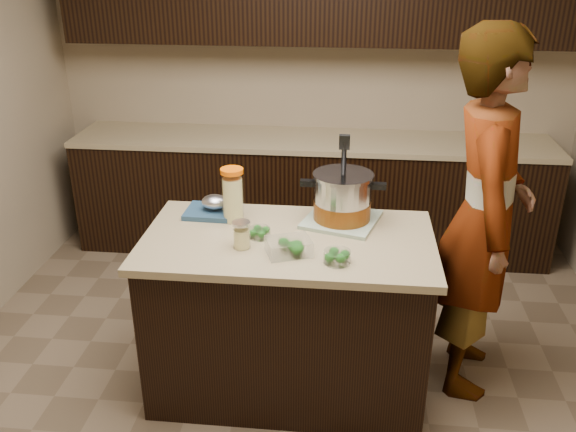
% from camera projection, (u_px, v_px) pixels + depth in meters
% --- Properties ---
extents(ground_plane, '(4.00, 4.00, 0.00)m').
position_uv_depth(ground_plane, '(288.00, 382.00, 3.41)').
color(ground_plane, brown).
rests_on(ground_plane, ground).
extents(room_shell, '(4.04, 4.04, 2.72)m').
position_uv_depth(room_shell, '(288.00, 74.00, 2.70)').
color(room_shell, tan).
rests_on(room_shell, ground).
extents(back_cabinets, '(3.60, 0.63, 2.33)m').
position_uv_depth(back_cabinets, '(312.00, 131.00, 4.60)').
color(back_cabinets, black).
rests_on(back_cabinets, ground).
extents(island, '(1.46, 0.81, 0.90)m').
position_uv_depth(island, '(288.00, 314.00, 3.22)').
color(island, black).
rests_on(island, ground).
extents(dish_towel, '(0.45, 0.45, 0.02)m').
position_uv_depth(dish_towel, '(342.00, 220.00, 3.21)').
color(dish_towel, '#56805A').
rests_on(dish_towel, island).
extents(stock_pot, '(0.44, 0.32, 0.45)m').
position_uv_depth(stock_pot, '(342.00, 200.00, 3.17)').
color(stock_pot, '#B7B7BC').
rests_on(stock_pot, dish_towel).
extents(lemonade_pitcher, '(0.15, 0.15, 0.29)m').
position_uv_depth(lemonade_pitcher, '(233.00, 197.00, 3.17)').
color(lemonade_pitcher, '#E1D889').
rests_on(lemonade_pitcher, island).
extents(mason_jar, '(0.10, 0.10, 0.14)m').
position_uv_depth(mason_jar, '(242.00, 235.00, 2.92)').
color(mason_jar, '#E1D889').
rests_on(mason_jar, island).
extents(broccoli_tub_left, '(0.12, 0.12, 0.05)m').
position_uv_depth(broccoli_tub_left, '(260.00, 233.00, 3.03)').
color(broccoli_tub_left, silver).
rests_on(broccoli_tub_left, island).
extents(broccoli_tub_right, '(0.14, 0.14, 0.06)m').
position_uv_depth(broccoli_tub_right, '(337.00, 257.00, 2.79)').
color(broccoli_tub_right, silver).
rests_on(broccoli_tub_right, island).
extents(broccoli_tub_rect, '(0.24, 0.21, 0.07)m').
position_uv_depth(broccoli_tub_rect, '(289.00, 247.00, 2.87)').
color(broccoli_tub_rect, silver).
rests_on(broccoli_tub_rect, island).
extents(blue_tray, '(0.28, 0.23, 0.10)m').
position_uv_depth(blue_tray, '(213.00, 208.00, 3.29)').
color(blue_tray, navy).
rests_on(blue_tray, island).
extents(person, '(0.54, 0.76, 1.93)m').
position_uv_depth(person, '(483.00, 218.00, 3.09)').
color(person, gray).
rests_on(person, ground).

